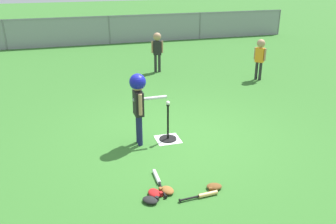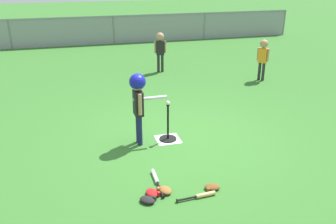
# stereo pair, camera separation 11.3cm
# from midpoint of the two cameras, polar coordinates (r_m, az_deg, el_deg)

# --- Properties ---
(ground_plane) EXTENTS (60.00, 60.00, 0.00)m
(ground_plane) POSITION_cam_midpoint_polar(r_m,az_deg,el_deg) (6.68, 1.37, -4.16)
(ground_plane) COLOR #336B28
(home_plate) EXTENTS (0.44, 0.44, 0.01)m
(home_plate) POSITION_cam_midpoint_polar(r_m,az_deg,el_deg) (6.62, -0.49, -4.39)
(home_plate) COLOR white
(home_plate) RESTS_ON ground_plane
(batting_tee) EXTENTS (0.32, 0.32, 0.69)m
(batting_tee) POSITION_cam_midpoint_polar(r_m,az_deg,el_deg) (6.57, -0.49, -3.56)
(batting_tee) COLOR black
(batting_tee) RESTS_ON ground_plane
(baseball_on_tee) EXTENTS (0.07, 0.07, 0.07)m
(baseball_on_tee) POSITION_cam_midpoint_polar(r_m,az_deg,el_deg) (6.33, -0.51, 1.45)
(baseball_on_tee) COLOR white
(baseball_on_tee) RESTS_ON batting_tee
(batter_child) EXTENTS (0.65, 0.37, 1.31)m
(batter_child) POSITION_cam_midpoint_polar(r_m,az_deg,el_deg) (6.13, -5.29, 2.74)
(batter_child) COLOR #191E4C
(batter_child) RESTS_ON ground_plane
(fielder_near_right) EXTENTS (0.25, 0.28, 1.15)m
(fielder_near_right) POSITION_cam_midpoint_polar(r_m,az_deg,el_deg) (10.28, 14.20, 8.98)
(fielder_near_right) COLOR #262626
(fielder_near_right) RESTS_ON ground_plane
(fielder_deep_left) EXTENTS (0.35, 0.24, 1.19)m
(fielder_deep_left) POSITION_cam_midpoint_polar(r_m,az_deg,el_deg) (10.78, -2.04, 10.36)
(fielder_deep_left) COLOR #262626
(fielder_deep_left) RESTS_ON ground_plane
(spare_bat_silver) EXTENTS (0.07, 0.71, 0.06)m
(spare_bat_silver) POSITION_cam_midpoint_polar(r_m,az_deg,el_deg) (5.40, -2.25, -10.71)
(spare_bat_silver) COLOR silver
(spare_bat_silver) RESTS_ON ground_plane
(spare_bat_wood) EXTENTS (0.57, 0.09, 0.06)m
(spare_bat_wood) POSITION_cam_midpoint_polar(r_m,az_deg,el_deg) (5.09, 5.12, -13.10)
(spare_bat_wood) COLOR #DBB266
(spare_bat_wood) RESTS_ON ground_plane
(glove_by_plate) EXTENTS (0.25, 0.20, 0.07)m
(glove_by_plate) POSITION_cam_midpoint_polar(r_m,az_deg,el_deg) (5.26, 6.76, -11.77)
(glove_by_plate) COLOR brown
(glove_by_plate) RESTS_ON ground_plane
(glove_near_bats) EXTENTS (0.27, 0.27, 0.07)m
(glove_near_bats) POSITION_cam_midpoint_polar(r_m,az_deg,el_deg) (4.97, -3.50, -13.90)
(glove_near_bats) COLOR black
(glove_near_bats) RESTS_ON ground_plane
(glove_tossed_aside) EXTENTS (0.22, 0.26, 0.07)m
(glove_tossed_aside) POSITION_cam_midpoint_polar(r_m,az_deg,el_deg) (5.16, -0.78, -12.40)
(glove_tossed_aside) COLOR brown
(glove_tossed_aside) RESTS_ON ground_plane
(glove_outfield_drop) EXTENTS (0.21, 0.25, 0.07)m
(glove_outfield_drop) POSITION_cam_midpoint_polar(r_m,az_deg,el_deg) (5.10, -2.81, -12.83)
(glove_outfield_drop) COLOR #B21919
(glove_outfield_drop) RESTS_ON ground_plane
(outfield_fence) EXTENTS (16.06, 0.06, 1.15)m
(outfield_fence) POSITION_cam_midpoint_polar(r_m,az_deg,el_deg) (15.26, -9.60, 12.98)
(outfield_fence) COLOR slate
(outfield_fence) RESTS_ON ground_plane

